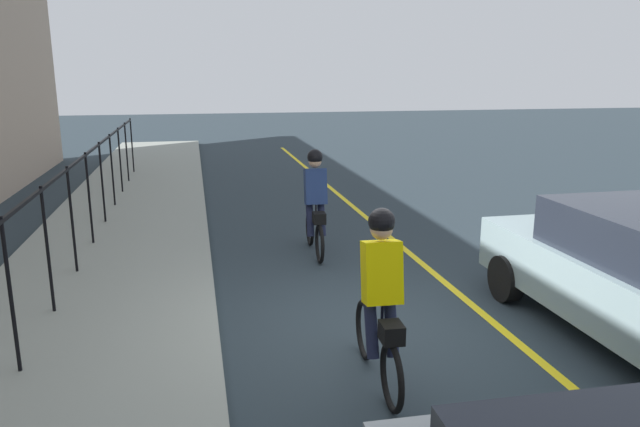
{
  "coord_description": "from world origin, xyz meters",
  "views": [
    {
      "loc": [
        -6.48,
        1.98,
        3.07
      ],
      "look_at": [
        1.98,
        0.18,
        1.0
      ],
      "focal_mm": 33.19,
      "sensor_mm": 36.0,
      "label": 1
    }
  ],
  "objects": [
    {
      "name": "lane_line_centre",
      "position": [
        0.0,
        -1.6,
        0.0
      ],
      "size": [
        36.0,
        0.12,
        0.01
      ],
      "primitive_type": "cube",
      "color": "yellow",
      "rests_on": "ground"
    },
    {
      "name": "iron_fence",
      "position": [
        1.0,
        3.8,
        1.31
      ],
      "size": [
        21.89,
        0.04,
        1.6
      ],
      "color": "black",
      "rests_on": "sidewalk"
    },
    {
      "name": "cyclist_follow",
      "position": [
        -1.33,
        0.28,
        0.91
      ],
      "size": [
        1.71,
        0.37,
        1.83
      ],
      "rotation": [
        0.0,
        0.0,
        -0.04
      ],
      "color": "black",
      "rests_on": "ground"
    },
    {
      "name": "ground_plane",
      "position": [
        0.0,
        0.0,
        0.0
      ],
      "size": [
        80.0,
        80.0,
        0.0
      ],
      "primitive_type": "plane",
      "color": "#242F36"
    },
    {
      "name": "sidewalk",
      "position": [
        0.0,
        3.4,
        0.07
      ],
      "size": [
        40.0,
        3.2,
        0.15
      ],
      "primitive_type": "cube",
      "color": "gray",
      "rests_on": "ground"
    },
    {
      "name": "cyclist_lead",
      "position": [
        3.09,
        0.02,
        0.91
      ],
      "size": [
        1.71,
        0.37,
        1.83
      ],
      "rotation": [
        0.0,
        0.0,
        -0.04
      ],
      "color": "black",
      "rests_on": "ground"
    }
  ]
}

